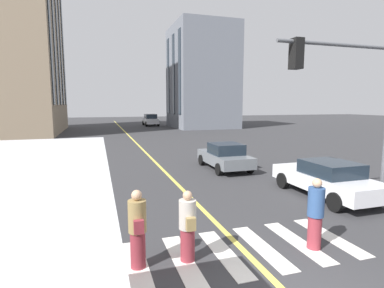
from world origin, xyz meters
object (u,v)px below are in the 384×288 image
Objects in this scene: car_grey_oncoming at (225,156)px; traffic_light_mast at (352,90)px; pedestrian_near at (188,226)px; car_white_trailing at (327,178)px; car_white_mid at (151,120)px; pedestrian_companion at (315,214)px; pedestrian_far at (138,229)px.

traffic_light_mast is (-6.65, -1.54, 3.22)m from car_grey_oncoming.
car_grey_oncoming is 2.44× the size of pedestrian_near.
car_grey_oncoming is 5.85m from car_white_trailing.
car_grey_oncoming is at bearing 177.11° from car_white_mid.
car_grey_oncoming is 0.71× the size of traffic_light_mast.
car_grey_oncoming is at bearing -9.84° from pedestrian_companion.
car_grey_oncoming is 9.01m from pedestrian_companion.
car_white_mid reaches higher than pedestrian_far.
pedestrian_near is at bearing -92.29° from pedestrian_far.
car_white_mid is at bearing -8.50° from pedestrian_near.
pedestrian_companion is at bearing 175.65° from car_white_mid.
car_white_mid is 2.76× the size of pedestrian_far.
pedestrian_companion is at bearing -96.72° from pedestrian_near.
pedestrian_near is at bearing 171.50° from car_white_mid.
pedestrian_far is at bearing 104.14° from traffic_light_mast.
pedestrian_companion reaches higher than pedestrian_near.
pedestrian_near is (-2.91, 6.30, 0.10)m from car_white_trailing.
pedestrian_near reaches higher than car_grey_oncoming.
pedestrian_near is 0.29× the size of traffic_light_mast.
traffic_light_mast is at bearing -75.86° from pedestrian_far.
pedestrian_companion is 0.32× the size of traffic_light_mast.
traffic_light_mast is (1.82, -7.23, 3.06)m from pedestrian_far.
car_white_mid is 42.63m from pedestrian_near.
pedestrian_near is 1.09m from pedestrian_far.
pedestrian_near is (-42.16, 6.30, -0.17)m from car_white_mid.
pedestrian_near is at bearing 114.82° from car_white_trailing.
traffic_light_mast reaches higher than pedestrian_near.
car_white_trailing is 2.54× the size of pedestrian_companion.
car_grey_oncoming is 2.25× the size of pedestrian_companion.
car_grey_oncoming is at bearing -33.87° from pedestrian_far.
pedestrian_far is at bearing 170.05° from car_white_mid.
car_white_mid is at bearing -4.35° from pedestrian_companion.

